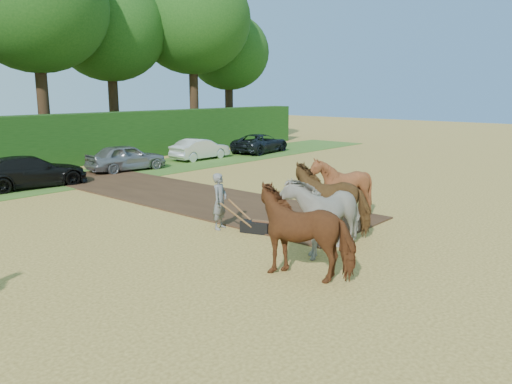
# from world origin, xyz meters

# --- Properties ---
(ground) EXTENTS (120.00, 120.00, 0.00)m
(ground) POSITION_xyz_m (0.00, 0.00, 0.00)
(ground) COLOR gold
(ground) RESTS_ON ground
(earth_strip) EXTENTS (4.50, 17.00, 0.05)m
(earth_strip) POSITION_xyz_m (1.50, 7.00, 0.03)
(earth_strip) COLOR #472D1C
(earth_strip) RESTS_ON ground
(grass_verge) EXTENTS (50.00, 5.00, 0.03)m
(grass_verge) POSITION_xyz_m (0.00, 14.00, 0.01)
(grass_verge) COLOR #38601E
(grass_verge) RESTS_ON ground
(hedgerow) EXTENTS (46.00, 1.60, 3.00)m
(hedgerow) POSITION_xyz_m (0.00, 18.50, 1.50)
(hedgerow) COLOR #14380F
(hedgerow) RESTS_ON ground
(plough_team) EXTENTS (7.16, 6.05, 2.15)m
(plough_team) POSITION_xyz_m (0.00, -1.09, 1.07)
(plough_team) COLOR brown
(plough_team) RESTS_ON ground
(parked_cars) EXTENTS (35.89, 3.22, 1.48)m
(parked_cars) POSITION_xyz_m (0.43, 14.09, 0.71)
(parked_cars) COLOR silver
(parked_cars) RESTS_ON ground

